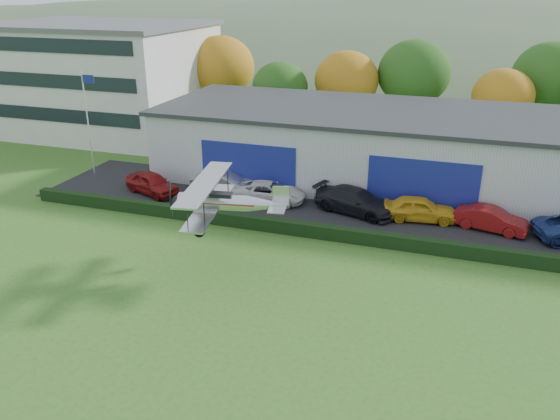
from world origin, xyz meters
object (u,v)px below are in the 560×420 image
(car_5, at_px, (491,219))
(car_2, at_px, (269,192))
(office_block, at_px, (99,77))
(car_1, at_px, (225,184))
(flagpole, at_px, (88,114))
(hangar, at_px, (431,149))
(car_0, at_px, (152,183))
(car_4, at_px, (420,209))
(biplane, at_px, (223,201))
(car_3, at_px, (356,201))

(car_5, bearing_deg, car_2, 103.23)
(office_block, relative_size, car_1, 4.31)
(flagpole, distance_m, car_1, 12.17)
(hangar, relative_size, car_0, 9.11)
(car_0, bearing_deg, office_block, 64.81)
(car_0, height_order, car_1, car_1)
(car_1, xyz_separation_m, car_2, (3.43, -0.43, -0.09))
(hangar, xyz_separation_m, car_4, (0.08, -7.34, -1.83))
(flagpole, relative_size, biplane, 1.11)
(hangar, distance_m, flagpole, 25.68)
(office_block, distance_m, car_5, 40.31)
(car_4, bearing_deg, car_5, -100.02)
(hangar, xyz_separation_m, car_2, (-9.98, -7.36, -1.91))
(car_5, height_order, biplane, biplane)
(car_4, bearing_deg, hangar, -6.75)
(car_0, xyz_separation_m, biplane, (9.20, -8.17, 2.82))
(flagpole, relative_size, car_1, 1.67)
(car_1, xyz_separation_m, car_5, (17.74, -0.61, -0.08))
(car_5, bearing_deg, biplane, 137.86)
(flagpole, height_order, car_0, flagpole)
(hangar, distance_m, car_3, 8.59)
(flagpole, bearing_deg, car_0, -20.59)
(car_4, bearing_deg, car_0, 86.05)
(flagpole, xyz_separation_m, car_5, (29.21, -1.56, -4.03))
(car_2, bearing_deg, hangar, -59.38)
(hangar, xyz_separation_m, car_3, (-3.99, -7.39, -1.80))
(office_block, bearing_deg, car_3, -26.42)
(office_block, bearing_deg, car_5, -21.31)
(office_block, height_order, car_3, office_block)
(car_2, distance_m, biplane, 9.72)
(flagpole, relative_size, car_3, 1.44)
(car_1, bearing_deg, biplane, -155.25)
(car_0, xyz_separation_m, car_5, (22.67, 0.90, -0.05))
(car_2, xyz_separation_m, car_4, (10.06, 0.02, 0.08))
(car_2, distance_m, car_3, 5.99)
(car_4, relative_size, car_5, 1.06)
(car_2, bearing_deg, car_5, -96.49)
(car_1, distance_m, car_4, 13.50)
(car_1, xyz_separation_m, car_4, (13.49, -0.41, -0.01))
(car_0, bearing_deg, car_4, -65.26)
(car_5, bearing_deg, office_block, 82.62)
(hangar, bearing_deg, car_2, -143.59)
(flagpole, height_order, car_1, flagpole)
(office_block, height_order, car_0, office_block)
(biplane, bearing_deg, car_4, 34.93)
(office_block, height_order, biplane, office_block)
(hangar, height_order, car_2, hangar)
(car_1, bearing_deg, car_4, -90.78)
(car_5, bearing_deg, car_0, 106.20)
(office_block, relative_size, car_5, 4.81)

